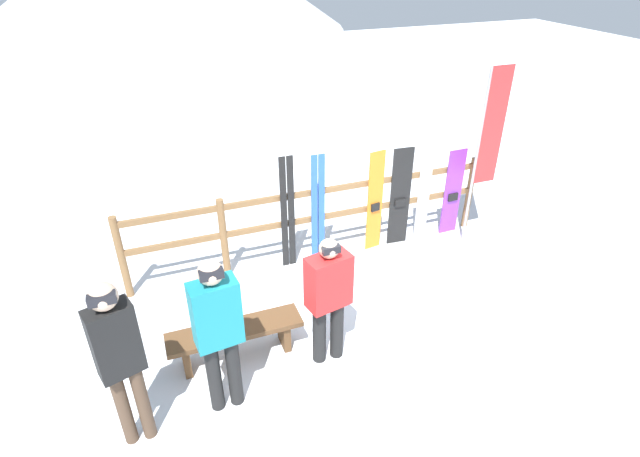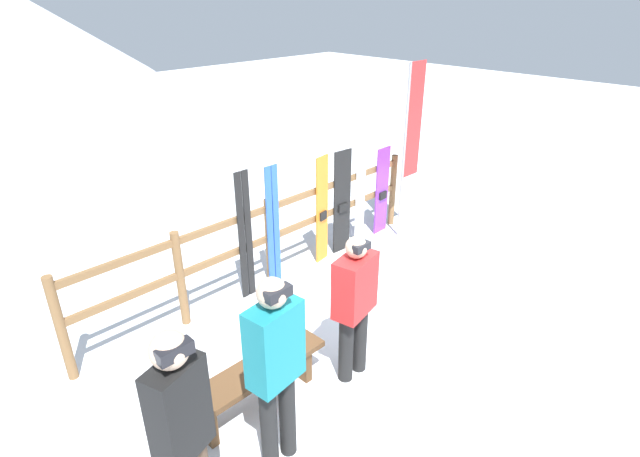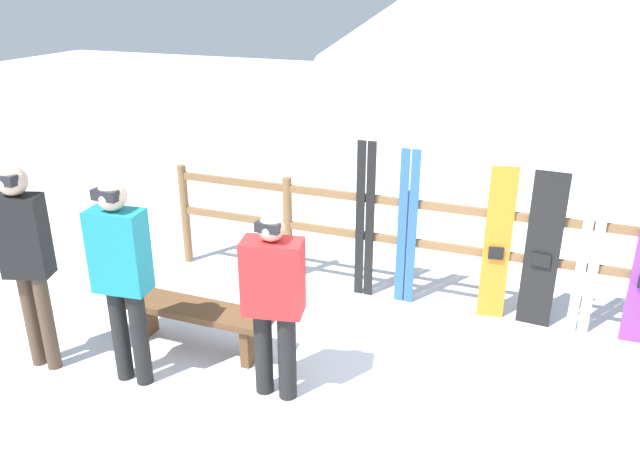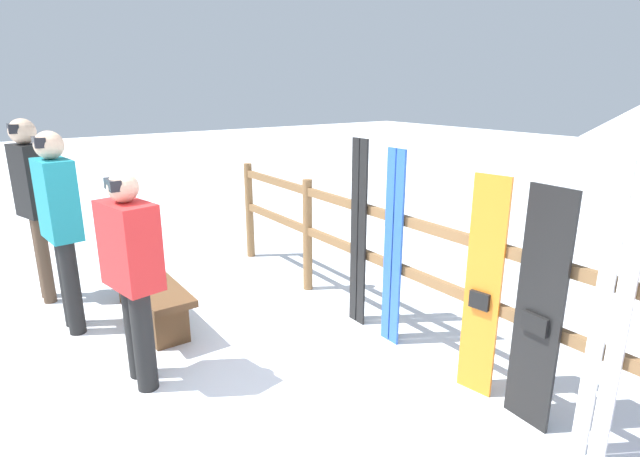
{
  "view_description": "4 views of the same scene",
  "coord_description": "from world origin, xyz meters",
  "px_view_note": "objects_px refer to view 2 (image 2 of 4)",
  "views": [
    {
      "loc": [
        -2.1,
        -4.11,
        4.15
      ],
      "look_at": [
        -0.17,
        1.03,
        0.9
      ],
      "focal_mm": 28.0,
      "sensor_mm": 36.0,
      "label": 1
    },
    {
      "loc": [
        -3.61,
        -2.84,
        3.58
      ],
      "look_at": [
        0.1,
        0.87,
        1.04
      ],
      "focal_mm": 28.0,
      "sensor_mm": 36.0,
      "label": 2
    },
    {
      "loc": [
        1.29,
        -4.09,
        3.17
      ],
      "look_at": [
        -0.66,
        1.01,
        0.97
      ],
      "focal_mm": 35.0,
      "sensor_mm": 36.0,
      "label": 3
    },
    {
      "loc": [
        2.84,
        -1.06,
        2.12
      ],
      "look_at": [
        -0.19,
        1.08,
        1.04
      ],
      "focal_mm": 28.0,
      "sensor_mm": 36.0,
      "label": 4
    }
  ],
  "objects_px": {
    "person_teal": "(275,362)",
    "snowboard_orange": "(322,210)",
    "bench": "(255,377)",
    "snowboard_black_stripe": "(342,203)",
    "rental_flag": "(410,133)",
    "ski_pair_white": "(360,189)",
    "ski_pair_blue": "(273,227)",
    "snowboard_purple": "(382,191)",
    "person_red": "(355,300)",
    "ski_pair_black": "(245,237)",
    "person_black": "(182,426)"
  },
  "relations": [
    {
      "from": "person_teal",
      "to": "snowboard_orange",
      "type": "relative_size",
      "value": 1.12
    },
    {
      "from": "bench",
      "to": "snowboard_orange",
      "type": "xyz_separation_m",
      "value": [
        2.44,
        1.55,
        0.45
      ]
    },
    {
      "from": "snowboard_black_stripe",
      "to": "rental_flag",
      "type": "bearing_deg",
      "value": -14.94
    },
    {
      "from": "bench",
      "to": "snowboard_black_stripe",
      "type": "distance_m",
      "value": 3.28
    },
    {
      "from": "rental_flag",
      "to": "ski_pair_white",
      "type": "bearing_deg",
      "value": 157.24
    },
    {
      "from": "ski_pair_blue",
      "to": "snowboard_orange",
      "type": "bearing_deg",
      "value": -0.22
    },
    {
      "from": "ski_pair_white",
      "to": "snowboard_purple",
      "type": "xyz_separation_m",
      "value": [
        0.52,
        -0.0,
        -0.18
      ]
    },
    {
      "from": "person_red",
      "to": "snowboard_orange",
      "type": "relative_size",
      "value": 1.0
    },
    {
      "from": "ski_pair_blue",
      "to": "snowboard_purple",
      "type": "height_order",
      "value": "ski_pair_blue"
    },
    {
      "from": "ski_pair_black",
      "to": "ski_pair_white",
      "type": "height_order",
      "value": "ski_pair_white"
    },
    {
      "from": "bench",
      "to": "ski_pair_black",
      "type": "distance_m",
      "value": 1.98
    },
    {
      "from": "person_black",
      "to": "snowboard_orange",
      "type": "distance_m",
      "value": 4.2
    },
    {
      "from": "person_black",
      "to": "person_teal",
      "type": "height_order",
      "value": "person_black"
    },
    {
      "from": "ski_pair_black",
      "to": "rental_flag",
      "type": "relative_size",
      "value": 0.63
    },
    {
      "from": "snowboard_black_stripe",
      "to": "rental_flag",
      "type": "height_order",
      "value": "rental_flag"
    },
    {
      "from": "rental_flag",
      "to": "snowboard_black_stripe",
      "type": "bearing_deg",
      "value": 165.06
    },
    {
      "from": "ski_pair_blue",
      "to": "person_black",
      "type": "bearing_deg",
      "value": -139.41
    },
    {
      "from": "bench",
      "to": "person_teal",
      "type": "bearing_deg",
      "value": -111.02
    },
    {
      "from": "person_teal",
      "to": "ski_pair_white",
      "type": "relative_size",
      "value": 1.0
    },
    {
      "from": "bench",
      "to": "person_red",
      "type": "relative_size",
      "value": 0.95
    },
    {
      "from": "person_red",
      "to": "snowboard_black_stripe",
      "type": "bearing_deg",
      "value": 45.23
    },
    {
      "from": "bench",
      "to": "snowboard_purple",
      "type": "xyz_separation_m",
      "value": [
        3.78,
        1.55,
        0.37
      ]
    },
    {
      "from": "ski_pair_white",
      "to": "snowboard_orange",
      "type": "bearing_deg",
      "value": -179.77
    },
    {
      "from": "person_red",
      "to": "snowboard_purple",
      "type": "height_order",
      "value": "person_red"
    },
    {
      "from": "bench",
      "to": "person_teal",
      "type": "xyz_separation_m",
      "value": [
        -0.24,
        -0.61,
        0.7
      ]
    },
    {
      "from": "person_red",
      "to": "rental_flag",
      "type": "height_order",
      "value": "rental_flag"
    },
    {
      "from": "person_teal",
      "to": "ski_pair_black",
      "type": "bearing_deg",
      "value": 58.12
    },
    {
      "from": "ski_pair_blue",
      "to": "ski_pair_white",
      "type": "relative_size",
      "value": 0.94
    },
    {
      "from": "person_black",
      "to": "ski_pair_white",
      "type": "xyz_separation_m",
      "value": [
        4.35,
        2.27,
        -0.22
      ]
    },
    {
      "from": "ski_pair_white",
      "to": "snowboard_purple",
      "type": "relative_size",
      "value": 1.25
    },
    {
      "from": "bench",
      "to": "ski_pair_white",
      "type": "height_order",
      "value": "ski_pair_white"
    },
    {
      "from": "snowboard_purple",
      "to": "ski_pair_black",
      "type": "bearing_deg",
      "value": 179.92
    },
    {
      "from": "ski_pair_blue",
      "to": "snowboard_black_stripe",
      "type": "height_order",
      "value": "ski_pair_blue"
    },
    {
      "from": "person_black",
      "to": "person_teal",
      "type": "bearing_deg",
      "value": 6.81
    },
    {
      "from": "snowboard_black_stripe",
      "to": "ski_pair_white",
      "type": "relative_size",
      "value": 0.89
    },
    {
      "from": "ski_pair_black",
      "to": "snowboard_black_stripe",
      "type": "bearing_deg",
      "value": -0.11
    },
    {
      "from": "bench",
      "to": "snowboard_purple",
      "type": "bearing_deg",
      "value": 22.26
    },
    {
      "from": "snowboard_orange",
      "to": "rental_flag",
      "type": "distance_m",
      "value": 1.8
    },
    {
      "from": "person_teal",
      "to": "snowboard_purple",
      "type": "xyz_separation_m",
      "value": [
        4.01,
        2.16,
        -0.33
      ]
    },
    {
      "from": "person_teal",
      "to": "snowboard_purple",
      "type": "distance_m",
      "value": 4.57
    },
    {
      "from": "person_red",
      "to": "person_teal",
      "type": "bearing_deg",
      "value": -168.02
    },
    {
      "from": "bench",
      "to": "rental_flag",
      "type": "bearing_deg",
      "value": 17.3
    },
    {
      "from": "ski_pair_blue",
      "to": "snowboard_orange",
      "type": "xyz_separation_m",
      "value": [
        0.89,
        -0.0,
        -0.04
      ]
    },
    {
      "from": "rental_flag",
      "to": "person_black",
      "type": "bearing_deg",
      "value": -158.93
    },
    {
      "from": "ski_pair_blue",
      "to": "rental_flag",
      "type": "bearing_deg",
      "value": -7.18
    },
    {
      "from": "person_black",
      "to": "person_teal",
      "type": "xyz_separation_m",
      "value": [
        0.86,
        0.1,
        -0.06
      ]
    },
    {
      "from": "ski_pair_blue",
      "to": "snowboard_orange",
      "type": "relative_size",
      "value": 1.05
    },
    {
      "from": "bench",
      "to": "ski_pair_blue",
      "type": "xyz_separation_m",
      "value": [
        1.55,
        1.55,
        0.5
      ]
    },
    {
      "from": "snowboard_black_stripe",
      "to": "ski_pair_white",
      "type": "height_order",
      "value": "ski_pair_white"
    },
    {
      "from": "person_teal",
      "to": "snowboard_purple",
      "type": "bearing_deg",
      "value": 28.28
    }
  ]
}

